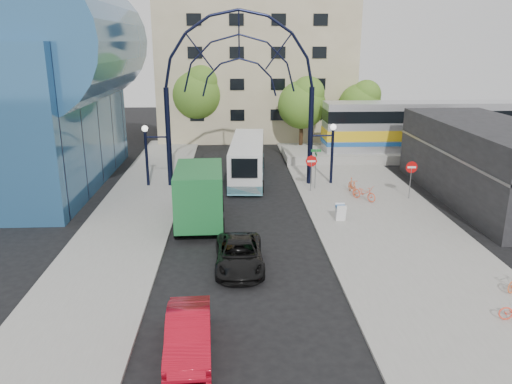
{
  "coord_description": "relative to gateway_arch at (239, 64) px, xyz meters",
  "views": [
    {
      "loc": [
        -0.53,
        -20.72,
        9.95
      ],
      "look_at": [
        0.75,
        6.0,
        1.9
      ],
      "focal_mm": 35.0,
      "sensor_mm": 36.0,
      "label": 1
    }
  ],
  "objects": [
    {
      "name": "sidewalk_east",
      "position": [
        8.0,
        -10.0,
        -8.5
      ],
      "size": [
        8.0,
        56.0,
        0.12
      ],
      "primitive_type": "cube",
      "color": "gray",
      "rests_on": "ground"
    },
    {
      "name": "street_name_sign",
      "position": [
        5.2,
        -1.4,
        -6.43
      ],
      "size": [
        0.7,
        0.7,
        2.8
      ],
      "color": "slate",
      "rests_on": "sidewalk_east"
    },
    {
      "name": "bike_near_a",
      "position": [
        7.94,
        -4.22,
        -7.95
      ],
      "size": [
        1.63,
        1.87,
        0.97
      ],
      "primitive_type": "imported",
      "rotation": [
        0.0,
        0.0,
        0.64
      ],
      "color": "#F05230",
      "rests_on": "sidewalk_east"
    },
    {
      "name": "train_car",
      "position": [
        20.0,
        8.0,
        -5.66
      ],
      "size": [
        25.1,
        3.05,
        4.2
      ],
      "color": "#B7B7BC",
      "rests_on": "train_platform"
    },
    {
      "name": "sandwich_board",
      "position": [
        5.6,
        -8.02,
        -7.81
      ],
      "size": [
        0.55,
        0.61,
        0.99
      ],
      "color": "white",
      "rests_on": "sidewalk_east"
    },
    {
      "name": "transit_hall",
      "position": [
        -15.3,
        1.0,
        -1.86
      ],
      "size": [
        16.5,
        18.0,
        14.5
      ],
      "color": "#2E5E8C",
      "rests_on": "ground"
    },
    {
      "name": "city_bus",
      "position": [
        0.59,
        2.08,
        -7.04
      ],
      "size": [
        3.07,
        10.72,
        2.91
      ],
      "rotation": [
        0.0,
        0.0,
        -0.07
      ],
      "color": "silver",
      "rests_on": "ground"
    },
    {
      "name": "train_platform",
      "position": [
        20.0,
        8.0,
        -8.16
      ],
      "size": [
        32.0,
        5.0,
        0.8
      ],
      "primitive_type": "cube",
      "color": "gray",
      "rests_on": "ground"
    },
    {
      "name": "tree_north_b",
      "position": [
        -3.88,
        15.93,
        -3.29
      ],
      "size": [
        5.12,
        5.12,
        8.0
      ],
      "color": "#382314",
      "rests_on": "ground"
    },
    {
      "name": "red_sedan",
      "position": [
        -2.07,
        -20.21,
        -7.86
      ],
      "size": [
        1.69,
        4.28,
        1.39
      ],
      "primitive_type": "imported",
      "rotation": [
        0.0,
        0.0,
        0.05
      ],
      "color": "#AB0A1B",
      "rests_on": "ground"
    },
    {
      "name": "green_truck",
      "position": [
        -2.41,
        -7.66,
        -6.84
      ],
      "size": [
        2.82,
        6.9,
        3.45
      ],
      "rotation": [
        0.0,
        0.0,
        0.03
      ],
      "color": "black",
      "rests_on": "ground"
    },
    {
      "name": "apartment_block",
      "position": [
        2.0,
        20.97,
        -1.55
      ],
      "size": [
        20.0,
        12.1,
        14.0
      ],
      "color": "tan",
      "rests_on": "ground"
    },
    {
      "name": "do_not_enter_sign",
      "position": [
        11.0,
        -4.0,
        -6.58
      ],
      "size": [
        0.76,
        0.07,
        2.48
      ],
      "color": "slate",
      "rests_on": "sidewalk_east"
    },
    {
      "name": "commercial_block_east",
      "position": [
        16.0,
        -4.0,
        -6.06
      ],
      "size": [
        6.0,
        16.0,
        5.0
      ],
      "primitive_type": "cube",
      "color": "black",
      "rests_on": "ground"
    },
    {
      "name": "tree_north_c",
      "position": [
        12.12,
        13.93,
        -4.28
      ],
      "size": [
        4.16,
        4.16,
        6.5
      ],
      "color": "#382314",
      "rests_on": "ground"
    },
    {
      "name": "stop_sign",
      "position": [
        4.8,
        -2.0,
        -6.56
      ],
      "size": [
        0.8,
        0.07,
        2.5
      ],
      "color": "slate",
      "rests_on": "sidewalk_east"
    },
    {
      "name": "gateway_arch",
      "position": [
        0.0,
        0.0,
        0.0
      ],
      "size": [
        13.64,
        0.44,
        12.1
      ],
      "color": "black",
      "rests_on": "ground"
    },
    {
      "name": "ground",
      "position": [
        0.0,
        -14.0,
        -8.56
      ],
      "size": [
        120.0,
        120.0,
        0.0
      ],
      "primitive_type": "plane",
      "color": "black",
      "rests_on": "ground"
    },
    {
      "name": "tree_north_a",
      "position": [
        6.12,
        11.93,
        -3.95
      ],
      "size": [
        4.48,
        4.48,
        7.0
      ],
      "color": "#382314",
      "rests_on": "ground"
    },
    {
      "name": "black_suv",
      "position": [
        -0.28,
        -13.73,
        -7.91
      ],
      "size": [
        2.18,
        4.67,
        1.29
      ],
      "primitive_type": "imported",
      "rotation": [
        0.0,
        0.0,
        0.01
      ],
      "color": "black",
      "rests_on": "ground"
    },
    {
      "name": "bike_near_b",
      "position": [
        7.55,
        -2.63,
        -7.94
      ],
      "size": [
        0.6,
        1.7,
        1.0
      ],
      "primitive_type": "imported",
      "rotation": [
        0.0,
        0.0,
        0.08
      ],
      "color": "orange",
      "rests_on": "sidewalk_east"
    },
    {
      "name": "plaza_west",
      "position": [
        -6.5,
        -8.0,
        -8.5
      ],
      "size": [
        5.0,
        50.0,
        0.12
      ],
      "primitive_type": "cube",
      "color": "gray",
      "rests_on": "ground"
    }
  ]
}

